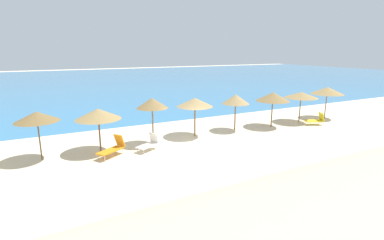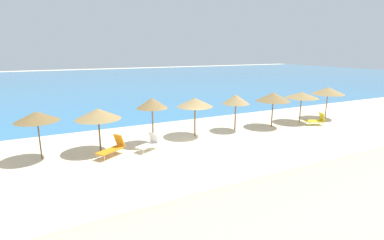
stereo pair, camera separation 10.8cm
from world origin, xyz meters
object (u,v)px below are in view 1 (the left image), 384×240
object	(u,v)px
beach_umbrella_7	(273,97)
lounge_chair_1	(316,120)
beach_umbrella_9	(327,91)
lounge_chair_0	(113,148)
lounge_chair_2	(149,144)
beach_umbrella_6	(236,99)
beach_umbrella_5	(195,102)
beach_umbrella_4	(152,103)
beach_umbrella_2	(37,117)
beach_umbrella_3	(98,114)
beach_umbrella_8	(301,95)

from	to	relation	value
beach_umbrella_7	lounge_chair_1	bearing A→B (deg)	-17.79
beach_umbrella_9	lounge_chair_0	distance (m)	18.12
beach_umbrella_9	lounge_chair_2	bearing A→B (deg)	-176.06
beach_umbrella_9	lounge_chair_1	world-z (taller)	beach_umbrella_9
beach_umbrella_6	beach_umbrella_9	size ratio (longest dim) A/B	0.99
beach_umbrella_7	lounge_chair_0	size ratio (longest dim) A/B	1.52
beach_umbrella_6	lounge_chair_2	bearing A→B (deg)	-168.97
lounge_chair_1	lounge_chair_0	bearing A→B (deg)	112.35
beach_umbrella_5	lounge_chair_1	distance (m)	10.04
beach_umbrella_4	lounge_chair_0	bearing A→B (deg)	-159.13
beach_umbrella_2	beach_umbrella_7	xyz separation A→B (m)	(15.50, -0.15, -0.05)
beach_umbrella_2	lounge_chair_2	distance (m)	5.99
beach_umbrella_3	beach_umbrella_7	bearing A→B (deg)	-0.20
beach_umbrella_6	beach_umbrella_2	bearing A→B (deg)	-178.91
beach_umbrella_4	beach_umbrella_7	xyz separation A→B (m)	(9.35, -0.03, -0.27)
beach_umbrella_9	beach_umbrella_5	bearing A→B (deg)	178.71
beach_umbrella_3	beach_umbrella_8	size ratio (longest dim) A/B	0.97
lounge_chair_2	lounge_chair_0	bearing A→B (deg)	62.67
beach_umbrella_5	beach_umbrella_8	xyz separation A→B (m)	(9.27, -0.30, -0.11)
beach_umbrella_7	beach_umbrella_9	xyz separation A→B (m)	(5.99, 0.15, 0.07)
beach_umbrella_8	lounge_chair_2	bearing A→B (deg)	-175.24
beach_umbrella_6	beach_umbrella_8	size ratio (longest dim) A/B	1.00
beach_umbrella_6	beach_umbrella_7	world-z (taller)	beach_umbrella_7
beach_umbrella_5	lounge_chair_0	distance (m)	6.17
beach_umbrella_8	lounge_chair_2	size ratio (longest dim) A/B	1.78
beach_umbrella_3	beach_umbrella_8	distance (m)	15.49
lounge_chair_0	lounge_chair_2	world-z (taller)	lounge_chair_0
beach_umbrella_4	lounge_chair_1	distance (m)	13.05
lounge_chair_0	beach_umbrella_5	bearing A→B (deg)	-109.69
beach_umbrella_3	beach_umbrella_5	xyz separation A→B (m)	(6.22, 0.38, 0.10)
lounge_chair_1	lounge_chair_2	world-z (taller)	lounge_chair_1
beach_umbrella_8	lounge_chair_1	distance (m)	2.22
beach_umbrella_2	lounge_chair_0	bearing A→B (deg)	-18.05
beach_umbrella_5	beach_umbrella_8	bearing A→B (deg)	-1.83
lounge_chair_2	beach_umbrella_5	bearing A→B (deg)	-97.76
beach_umbrella_3	lounge_chair_1	world-z (taller)	beach_umbrella_3
beach_umbrella_3	beach_umbrella_9	world-z (taller)	beach_umbrella_9
beach_umbrella_3	beach_umbrella_7	distance (m)	12.49
beach_umbrella_4	lounge_chair_2	xyz separation A→B (m)	(-0.59, -0.98, -2.16)
beach_umbrella_5	lounge_chair_0	size ratio (longest dim) A/B	1.51
beach_umbrella_7	beach_umbrella_4	bearing A→B (deg)	179.84
beach_umbrella_2	beach_umbrella_6	xyz separation A→B (m)	(12.45, 0.24, -0.06)
beach_umbrella_3	beach_umbrella_5	bearing A→B (deg)	3.47
beach_umbrella_2	beach_umbrella_7	world-z (taller)	beach_umbrella_7
beach_umbrella_6	lounge_chair_1	bearing A→B (deg)	-13.00
beach_umbrella_8	beach_umbrella_2	bearing A→B (deg)	179.91
beach_umbrella_2	beach_umbrella_4	bearing A→B (deg)	-1.20
beach_umbrella_5	beach_umbrella_7	size ratio (longest dim) A/B	0.99
beach_umbrella_3	lounge_chair_0	world-z (taller)	beach_umbrella_3
lounge_chair_2	beach_umbrella_7	bearing A→B (deg)	-112.81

